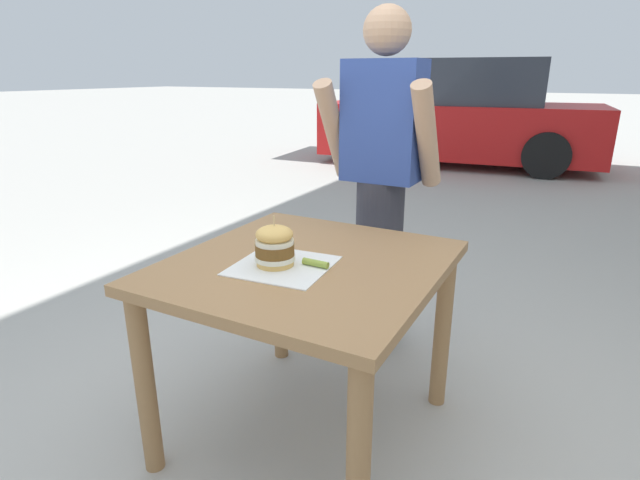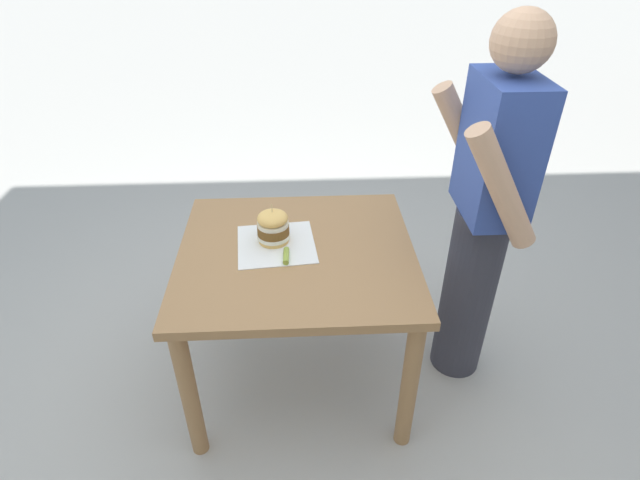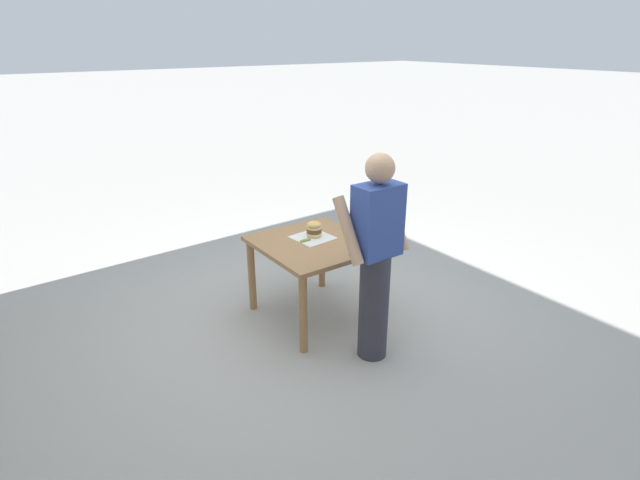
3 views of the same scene
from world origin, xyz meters
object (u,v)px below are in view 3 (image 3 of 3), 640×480
pickle_spear (305,240)px  sandwich (314,229)px  diner_across_table (376,257)px  patio_table (314,254)px

pickle_spear → sandwich: bearing=-157.9°
diner_across_table → pickle_spear: bearing=-83.9°
patio_table → pickle_spear: pickle_spear is taller
sandwich → pickle_spear: (0.13, 0.05, -0.06)m
sandwich → diner_across_table: bearing=87.2°
sandwich → pickle_spear: sandwich is taller
patio_table → sandwich: sandwich is taller
diner_across_table → patio_table: bearing=-87.7°
sandwich → diner_across_table: diner_across_table is taller
diner_across_table → sandwich: bearing=-92.8°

